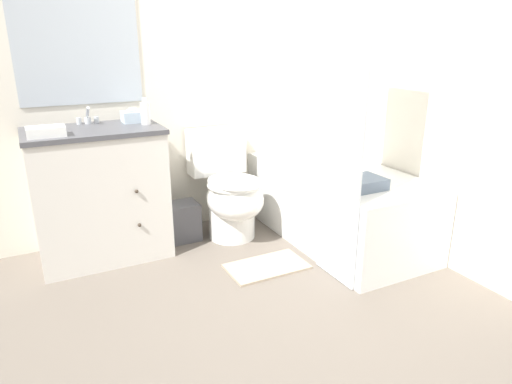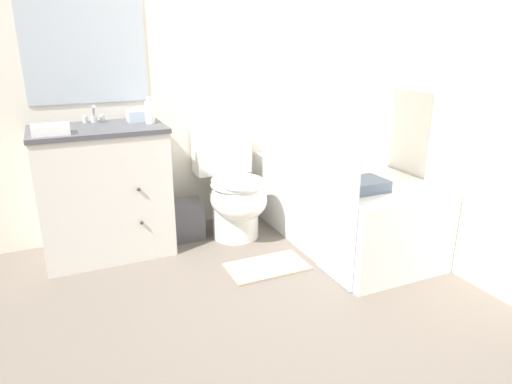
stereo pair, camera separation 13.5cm
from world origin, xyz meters
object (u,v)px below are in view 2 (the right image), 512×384
toilet (234,192)px  bath_towel_folded (361,185)px  bath_mat (267,267)px  wastebasket (186,220)px  sink_faucet (94,117)px  hand_towel_folded (51,129)px  soap_dispenser (150,112)px  tissue_box (138,115)px  bathtub (340,205)px  vanity_cabinet (104,190)px

toilet → bath_towel_folded: toilet is taller
bath_mat → wastebasket: bearing=117.0°
toilet → wastebasket: toilet is taller
bath_mat → toilet: bearing=89.7°
sink_faucet → bath_mat: (0.88, -0.85, -0.90)m
toilet → hand_towel_folded: 1.28m
soap_dispenser → bath_towel_folded: (1.07, -0.88, -0.39)m
bath_towel_folded → bath_mat: bearing=157.0°
wastebasket → tissue_box: tissue_box is taller
tissue_box → bath_towel_folded: bearing=-41.6°
bathtub → bath_towel_folded: bath_towel_folded is taller
bath_mat → vanity_cabinet: bearing=142.6°
toilet → bath_towel_folded: bearing=-56.8°
toilet → tissue_box: bearing=161.3°
bathtub → bath_mat: 0.75m
bathtub → bath_towel_folded: size_ratio=4.96×
bathtub → soap_dispenser: (-1.23, 0.46, 0.68)m
sink_faucet → tissue_box: (0.28, -0.07, 0.00)m
sink_faucet → toilet: size_ratio=0.19×
soap_dispenser → bathtub: bearing=-20.4°
vanity_cabinet → bathtub: bearing=-16.9°
sink_faucet → bathtub: bearing=-22.5°
vanity_cabinet → soap_dispenser: (0.33, -0.02, 0.50)m
toilet → tissue_box: tissue_box is taller
sink_faucet → toilet: bearing=-17.1°
wastebasket → bath_towel_folded: bath_towel_folded is taller
wastebasket → soap_dispenser: soap_dispenser is taller
bathtub → hand_towel_folded: hand_towel_folded is taller
bathtub → bath_towel_folded: 0.54m
sink_faucet → toilet: sink_faucet is taller
hand_towel_folded → soap_dispenser: bearing=11.4°
wastebasket → bathtub: bearing=-24.8°
bathtub → hand_towel_folded: (-1.83, 0.34, 0.63)m
wastebasket → tissue_box: bearing=157.5°
vanity_cabinet → bath_towel_folded: bearing=-32.5°
sink_faucet → bath_towel_folded: 1.80m
vanity_cabinet → wastebasket: vanity_cabinet is taller
soap_dispenser → wastebasket: bearing=3.8°
bath_mat → tissue_box: bearing=127.7°
toilet → bath_mat: 0.66m
toilet → soap_dispenser: 0.82m
toilet → wastebasket: (-0.34, 0.10, -0.20)m
wastebasket → bath_mat: (0.34, -0.67, -0.13)m
soap_dispenser → bath_towel_folded: bearing=-39.4°
vanity_cabinet → bath_mat: 1.19m
sink_faucet → bath_mat: bearing=-43.8°
vanity_cabinet → bathtub: (1.56, -0.48, -0.18)m
soap_dispenser → bath_towel_folded: 1.44m
wastebasket → sink_faucet: bearing=162.0°
toilet → bath_towel_folded: (0.52, -0.80, 0.21)m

